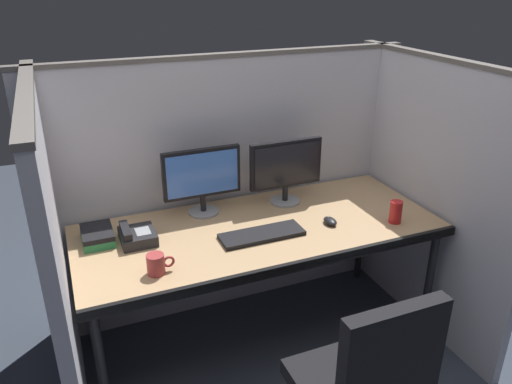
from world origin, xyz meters
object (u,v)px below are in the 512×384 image
keyboard_main (262,234)px  coffee_mug (156,264)px  monitor_left (202,177)px  soda_can (396,212)px  desk (261,236)px  book_stack (97,236)px  monitor_right (286,168)px  computer_mouse (330,221)px  desk_phone (137,236)px

keyboard_main → coffee_mug: bearing=-166.8°
monitor_left → soda_can: 1.05m
desk → soda_can: (0.69, -0.21, 0.11)m
soda_can → book_stack: (-1.49, 0.39, -0.03)m
monitor_right → computer_mouse: size_ratio=4.48×
desk → monitor_right: (0.26, 0.24, 0.27)m
desk_phone → book_stack: desk_phone is taller
coffee_mug → book_stack: coffee_mug is taller
monitor_left → computer_mouse: monitor_left is taller
desk → coffee_mug: bearing=-159.6°
computer_mouse → monitor_left: bearing=146.4°
desk → monitor_left: bearing=128.1°
monitor_right → desk_phone: (-0.88, -0.14, -0.18)m
keyboard_main → coffee_mug: coffee_mug is taller
desk → monitor_left: 0.45m
computer_mouse → coffee_mug: 0.96m
coffee_mug → book_stack: size_ratio=0.60×
book_stack → computer_mouse: bearing=-13.5°
desk_phone → keyboard_main: bearing=-17.4°
book_stack → monitor_left: bearing=10.5°
desk_phone → book_stack: size_ratio=0.90×
monitor_left → soda_can: bearing=-28.7°
desk → monitor_left: monitor_left is taller
soda_can → book_stack: bearing=165.3°
monitor_left → monitor_right: 0.48m
keyboard_main → desk_phone: size_ratio=2.26×
desk → keyboard_main: keyboard_main is taller
monitor_left → coffee_mug: (-0.37, -0.51, -0.17)m
keyboard_main → computer_mouse: computer_mouse is taller
desk → desk_phone: bearing=171.0°
monitor_left → monitor_right: size_ratio=1.00×
desk → coffee_mug: size_ratio=15.08×
desk → monitor_left: size_ratio=4.42×
monitor_right → book_stack: (-1.06, -0.06, -0.18)m
monitor_right → desk: bearing=-137.1°
desk → keyboard_main: (-0.03, -0.09, 0.06)m
desk → monitor_right: 0.44m
keyboard_main → computer_mouse: bearing=-2.0°
book_stack → keyboard_main: bearing=-18.9°
desk_phone → soda_can: bearing=-13.4°
soda_can → coffee_mug: bearing=-179.8°
monitor_right → keyboard_main: size_ratio=1.00×
book_stack → desk_phone: bearing=-23.6°
monitor_right → desk_phone: monitor_right is taller
monitor_right → soda_can: size_ratio=3.52×
keyboard_main → monitor_left: bearing=117.4°
keyboard_main → coffee_mug: size_ratio=3.41×
soda_can → keyboard_main: bearing=170.0°
coffee_mug → keyboard_main: bearing=13.2°
desk → soda_can: size_ratio=15.57×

